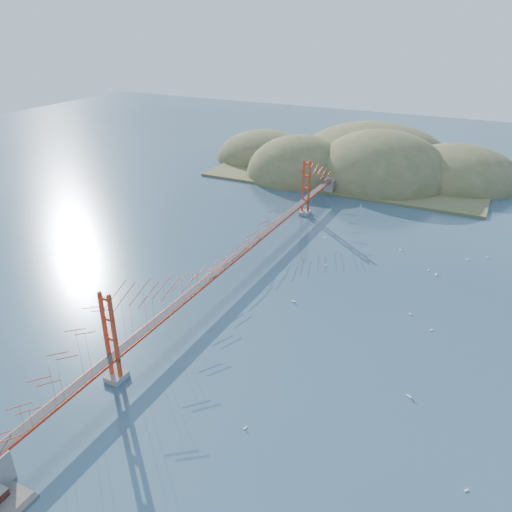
% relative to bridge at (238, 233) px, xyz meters
% --- Properties ---
extents(ground, '(320.00, 320.00, 0.00)m').
position_rel_bridge_xyz_m(ground, '(0.00, -0.18, -7.01)').
color(ground, '#2A4355').
rests_on(ground, ground).
extents(bridge, '(2.20, 94.40, 12.00)m').
position_rel_bridge_xyz_m(bridge, '(0.00, 0.00, 0.00)').
color(bridge, gray).
rests_on(bridge, ground).
extents(far_headlands, '(84.00, 58.00, 25.00)m').
position_rel_bridge_xyz_m(far_headlands, '(2.21, 68.33, -7.01)').
color(far_headlands, olive).
rests_on(far_headlands, ground).
extents(sailboat_15, '(0.53, 0.53, 0.59)m').
position_rel_bridge_xyz_m(sailboat_15, '(22.22, 20.77, -6.87)').
color(sailboat_15, white).
rests_on(sailboat_15, ground).
extents(sailboat_2, '(0.53, 0.46, 0.60)m').
position_rel_bridge_xyz_m(sailboat_2, '(28.09, -0.43, -6.87)').
color(sailboat_2, white).
rests_on(sailboat_2, ground).
extents(sailboat_13, '(0.54, 0.54, 0.57)m').
position_rel_bridge_xyz_m(sailboat_13, '(38.47, -28.03, -6.87)').
color(sailboat_13, white).
rests_on(sailboat_13, ground).
extents(sailboat_3, '(0.64, 0.64, 0.70)m').
position_rel_bridge_xyz_m(sailboat_3, '(8.06, 19.76, -6.86)').
color(sailboat_3, white).
rests_on(sailboat_3, ground).
extents(sailboat_16, '(0.50, 0.48, 0.56)m').
position_rel_bridge_xyz_m(sailboat_16, '(12.11, 8.72, -6.87)').
color(sailboat_16, white).
rests_on(sailboat_16, ground).
extents(sailboat_12, '(0.51, 0.49, 0.57)m').
position_rel_bridge_xyz_m(sailboat_12, '(9.44, 40.10, -6.87)').
color(sailboat_12, white).
rests_on(sailboat_12, ground).
extents(sailboat_1, '(0.60, 0.64, 0.72)m').
position_rel_bridge_xyz_m(sailboat_1, '(29.55, 13.63, -6.85)').
color(sailboat_1, white).
rests_on(sailboat_1, ground).
extents(sailboat_4, '(0.54, 0.54, 0.60)m').
position_rel_bridge_xyz_m(sailboat_4, '(28.14, 14.67, -6.87)').
color(sailboat_4, white).
rests_on(sailboat_4, ground).
extents(sailboat_6, '(0.68, 0.68, 0.74)m').
position_rel_bridge_xyz_m(sailboat_6, '(31.38, -17.89, -6.85)').
color(sailboat_6, white).
rests_on(sailboat_6, ground).
extents(sailboat_14, '(0.59, 0.59, 0.61)m').
position_rel_bridge_xyz_m(sailboat_14, '(31.47, -3.28, -6.87)').
color(sailboat_14, white).
rests_on(sailboat_14, ground).
extents(sailboat_7, '(0.60, 0.60, 0.67)m').
position_rel_bridge_xyz_m(sailboat_7, '(33.49, 21.94, -6.86)').
color(sailboat_7, white).
rests_on(sailboat_7, ground).
extents(sailboat_10, '(0.43, 0.49, 0.56)m').
position_rel_bridge_xyz_m(sailboat_10, '(17.15, -30.30, -6.87)').
color(sailboat_10, white).
rests_on(sailboat_10, ground).
extents(sailboat_17, '(0.61, 0.61, 0.68)m').
position_rel_bridge_xyz_m(sailboat_17, '(36.50, 24.35, -6.86)').
color(sailboat_17, white).
rests_on(sailboat_17, ground).
extents(sailboat_extra_0, '(0.61, 0.49, 0.72)m').
position_rel_bridge_xyz_m(sailboat_extra_0, '(11.85, -4.73, -6.85)').
color(sailboat_extra_0, white).
rests_on(sailboat_extra_0, ground).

